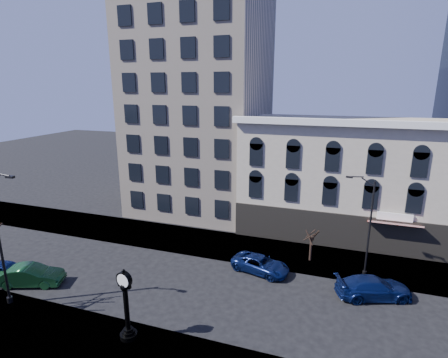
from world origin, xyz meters
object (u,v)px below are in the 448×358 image
(street_clock, at_px, (126,307))
(car_near_a, at_px, (6,271))
(car_near_b, at_px, (31,275))
(street_lamp_near, at_px, (1,205))

(street_clock, relative_size, car_near_a, 1.02)
(street_clock, bearing_deg, car_near_a, 176.91)
(street_clock, distance_m, car_near_a, 13.79)
(street_clock, height_order, car_near_a, street_clock)
(car_near_a, distance_m, car_near_b, 2.56)
(street_lamp_near, height_order, car_near_b, street_lamp_near)
(street_lamp_near, relative_size, car_near_b, 2.03)
(street_lamp_near, xyz_separation_m, car_near_a, (-3.89, 2.38, -6.86))
(street_lamp_near, bearing_deg, street_clock, -4.31)
(street_lamp_near, bearing_deg, car_near_b, 116.49)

